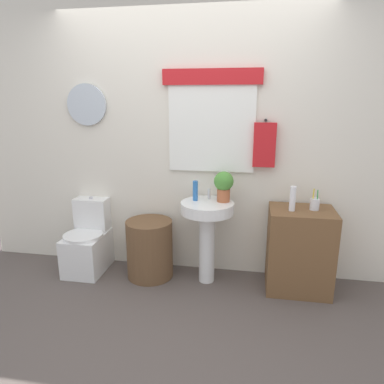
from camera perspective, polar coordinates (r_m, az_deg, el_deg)
The scene contains 11 objects.
ground_plane at distance 2.82m, azimuth -4.75°, elevation -22.17°, with size 8.00×8.00×0.00m, color #564C47.
back_wall at distance 3.39m, azimuth -0.28°, elevation 8.34°, with size 4.40×0.18×2.60m.
toilet at distance 3.73m, azimuth -16.63°, elevation -8.06°, with size 0.38×0.51×0.74m.
laundry_hamper at distance 3.46m, azimuth -6.95°, elevation -9.22°, with size 0.45×0.45×0.57m, color brown.
pedestal_sink at distance 3.24m, azimuth 2.50°, elevation -5.19°, with size 0.49×0.49×0.79m.
faucet at distance 3.27m, azimuth 2.82°, elevation -0.29°, with size 0.03×0.03×0.10m, color silver.
wooden_cabinet at distance 3.32m, azimuth 17.18°, elevation -9.08°, with size 0.56×0.44×0.76m, color brown.
soap_bottle at distance 3.21m, azimuth 0.55°, elevation 0.22°, with size 0.05×0.05×0.19m, color #2D6BB7.
potted_plant at distance 3.18m, azimuth 5.22°, elevation 1.25°, with size 0.18×0.18×0.28m.
lotion_bottle at distance 3.11m, azimuth 16.17°, elevation -1.04°, with size 0.05×0.05×0.22m, color white.
toothbrush_cup at distance 3.21m, azimuth 19.48°, elevation -1.86°, with size 0.08×0.08×0.19m.
Camera 1 is at (0.60, -2.17, 1.70)m, focal length 32.52 mm.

